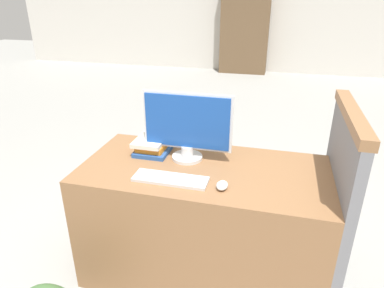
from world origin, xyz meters
The scene contains 8 objects.
wall_back centered at (0.00, 6.62, 1.40)m, with size 12.00×0.06×2.80m.
desk centered at (0.00, 0.35, 0.37)m, with size 1.40×0.69×0.74m.
carrel_divider centered at (0.73, 0.39, 0.57)m, with size 0.07×0.78×1.13m.
monitor centered at (-0.12, 0.44, 0.94)m, with size 0.52×0.18×0.40m.
keyboard centered at (-0.14, 0.16, 0.75)m, with size 0.40×0.13×0.02m.
mouse centered at (0.14, 0.15, 0.75)m, with size 0.06×0.09×0.03m.
book_stack centered at (-0.36, 0.48, 0.78)m, with size 0.21×0.26×0.09m.
bookshelf_far centered at (-0.47, 6.38, 1.04)m, with size 1.01×0.32×2.08m.
Camera 1 is at (0.37, -1.33, 1.65)m, focal length 32.00 mm.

